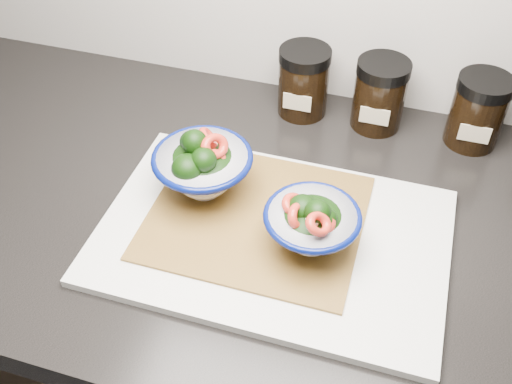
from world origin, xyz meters
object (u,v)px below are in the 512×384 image
(bowl_left, at_px, (202,166))
(spice_jar_b, at_px, (380,94))
(cutting_board, at_px, (273,236))
(spice_jar_a, at_px, (303,81))
(spice_jar_c, at_px, (478,111))
(bowl_right, at_px, (312,224))

(bowl_left, bearing_deg, spice_jar_b, 49.89)
(cutting_board, distance_m, spice_jar_a, 0.29)
(spice_jar_a, relative_size, spice_jar_c, 1.00)
(bowl_right, xyz_separation_m, spice_jar_a, (-0.08, 0.29, 0.00))
(bowl_left, bearing_deg, cutting_board, -22.72)
(spice_jar_b, bearing_deg, bowl_left, -130.11)
(spice_jar_a, bearing_deg, spice_jar_b, 0.00)
(cutting_board, bearing_deg, bowl_right, -8.98)
(cutting_board, bearing_deg, bowl_left, 157.28)
(spice_jar_a, xyz_separation_m, spice_jar_c, (0.27, 0.00, 0.00))
(cutting_board, bearing_deg, spice_jar_b, 72.65)
(spice_jar_b, bearing_deg, bowl_right, -97.45)
(cutting_board, distance_m, bowl_right, 0.07)
(bowl_left, relative_size, spice_jar_a, 1.21)
(cutting_board, xyz_separation_m, spice_jar_b, (0.09, 0.29, 0.05))
(bowl_left, distance_m, bowl_right, 0.17)
(cutting_board, relative_size, bowl_left, 3.30)
(bowl_left, xyz_separation_m, spice_jar_b, (0.20, 0.24, -0.00))
(bowl_right, distance_m, spice_jar_c, 0.35)
(bowl_right, relative_size, spice_jar_a, 1.07)
(spice_jar_b, height_order, spice_jar_c, same)
(cutting_board, relative_size, spice_jar_c, 3.98)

